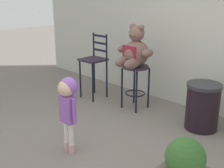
# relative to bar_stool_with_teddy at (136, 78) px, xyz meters

# --- Properties ---
(ground_plane) EXTENTS (24.00, 24.00, 0.00)m
(ground_plane) POSITION_rel_bar_stool_with_teddy_xyz_m (0.69, -1.52, -0.54)
(ground_plane) COLOR slate
(bar_stool_with_teddy) EXTENTS (0.42, 0.42, 0.74)m
(bar_stool_with_teddy) POSITION_rel_bar_stool_with_teddy_xyz_m (0.00, 0.00, 0.00)
(bar_stool_with_teddy) COLOR #2A1E2F
(bar_stool_with_teddy) RESTS_ON ground_plane
(teddy_bear) EXTENTS (0.65, 0.58, 0.67)m
(teddy_bear) POSITION_rel_bar_stool_with_teddy_xyz_m (0.00, -0.03, 0.45)
(teddy_bear) COLOR brown
(teddy_bear) RESTS_ON bar_stool_with_teddy
(child_walking) EXTENTS (0.30, 0.24, 0.95)m
(child_walking) POSITION_rel_bar_stool_with_teddy_xyz_m (0.34, -1.65, 0.16)
(child_walking) COLOR #D1A09E
(child_walking) RESTS_ON ground_plane
(trash_bin) EXTENTS (0.49, 0.49, 0.68)m
(trash_bin) POSITION_rel_bar_stool_with_teddy_xyz_m (1.19, 0.07, -0.19)
(trash_bin) COLOR black
(trash_bin) RESTS_ON ground_plane
(bar_chair_empty) EXTENTS (0.41, 0.41, 1.17)m
(bar_chair_empty) POSITION_rel_bar_stool_with_teddy_xyz_m (-0.88, -0.12, 0.13)
(bar_chair_empty) COLOR #2A1E2F
(bar_chair_empty) RESTS_ON ground_plane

